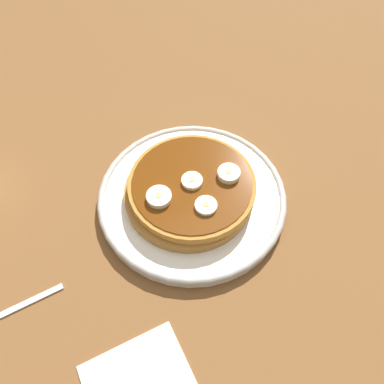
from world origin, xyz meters
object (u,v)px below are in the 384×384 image
object	(u,v)px
pancake_stack	(190,191)
banana_slice_0	(192,184)
banana_slice_1	(160,199)
fork	(1,315)
banana_slice_2	(229,174)
plate	(192,197)
banana_slice_3	(206,206)

from	to	relation	value
pancake_stack	banana_slice_0	size ratio (longest dim) A/B	6.25
pancake_stack	banana_slice_1	size ratio (longest dim) A/B	5.39
pancake_stack	fork	size ratio (longest dim) A/B	1.32
banana_slice_0	banana_slice_2	world-z (taller)	banana_slice_2
plate	fork	xyz separation A→B (cm)	(1.81, -27.16, -0.73)
banana_slice_0	banana_slice_1	xyz separation A→B (cm)	(-0.15, -4.63, 0.12)
banana_slice_0	pancake_stack	bearing A→B (deg)	-145.56
banana_slice_3	banana_slice_2	bearing A→B (deg)	115.72
banana_slice_1	banana_slice_2	xyz separation A→B (cm)	(1.37, 9.51, 0.03)
pancake_stack	banana_slice_2	world-z (taller)	banana_slice_2
banana_slice_1	banana_slice_3	distance (cm)	5.80
plate	banana_slice_1	bearing A→B (deg)	-86.84
pancake_stack	banana_slice_3	bearing A→B (deg)	-2.27
pancake_stack	banana_slice_3	distance (cm)	4.27
banana_slice_2	banana_slice_3	bearing A→B (deg)	-64.28
pancake_stack	banana_slice_1	xyz separation A→B (cm)	(0.06, -4.48, 1.80)
fork	banana_slice_1	bearing A→B (deg)	93.96
banana_slice_2	banana_slice_3	distance (cm)	5.76
banana_slice_0	banana_slice_2	xyz separation A→B (cm)	(1.22, 4.88, 0.15)
plate	fork	distance (cm)	27.23
plate	fork	size ratio (longest dim) A/B	1.97
plate	pancake_stack	xyz separation A→B (cm)	(0.21, -0.39, 1.98)
pancake_stack	banana_slice_0	xyz separation A→B (cm)	(0.22, 0.15, 1.68)
banana_slice_1	fork	xyz separation A→B (cm)	(1.54, -22.28, -4.50)
banana_slice_2	fork	xyz separation A→B (cm)	(0.17, -31.79, -4.54)
banana_slice_1	pancake_stack	bearing A→B (deg)	90.81
banana_slice_3	fork	xyz separation A→B (cm)	(-2.32, -26.61, -4.37)
pancake_stack	banana_slice_1	world-z (taller)	banana_slice_1
banana_slice_0	banana_slice_2	bearing A→B (deg)	76.01
plate	banana_slice_2	bearing A→B (deg)	70.53
fork	pancake_stack	bearing A→B (deg)	93.43
plate	pancake_stack	world-z (taller)	pancake_stack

